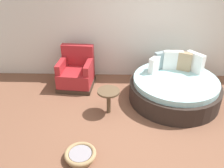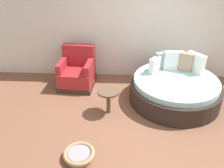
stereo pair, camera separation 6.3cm
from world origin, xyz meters
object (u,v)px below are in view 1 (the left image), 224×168
side_table (109,95)px  round_daybed (174,88)px  red_armchair (76,73)px  pet_basket (80,155)px

side_table → round_daybed: bearing=20.6°
red_armchair → side_table: (0.81, -1.07, 0.10)m
pet_basket → side_table: 1.33m
round_daybed → pet_basket: bearing=-135.9°
pet_basket → round_daybed: bearing=44.1°
round_daybed → red_armchair: (-2.21, 0.54, 0.05)m
round_daybed → pet_basket: (-1.81, -1.75, -0.21)m
round_daybed → side_table: size_ratio=3.72×
red_armchair → pet_basket: 2.34m
round_daybed → red_armchair: bearing=166.2°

